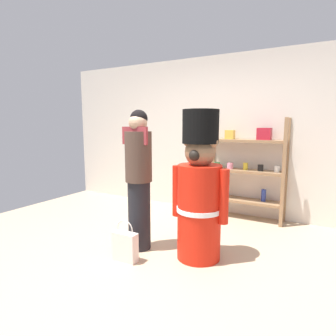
% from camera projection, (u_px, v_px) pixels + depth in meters
% --- Properties ---
extents(ground_plane, '(6.40, 6.40, 0.00)m').
position_uv_depth(ground_plane, '(156.00, 262.00, 3.12)').
color(ground_plane, tan).
extents(back_wall, '(6.40, 0.12, 2.60)m').
position_uv_depth(back_wall, '(224.00, 135.00, 4.82)').
color(back_wall, silver).
rests_on(back_wall, ground_plane).
extents(merchandise_shelf, '(1.22, 0.35, 1.58)m').
position_uv_depth(merchandise_shelf, '(246.00, 167.00, 4.49)').
color(merchandise_shelf, '#93704C').
rests_on(merchandise_shelf, ground_plane).
extents(teddy_bear_guard, '(0.66, 0.50, 1.64)m').
position_uv_depth(teddy_bear_guard, '(199.00, 193.00, 3.12)').
color(teddy_bear_guard, red).
rests_on(teddy_bear_guard, ground_plane).
extents(person_shopper, '(0.33, 0.31, 1.65)m').
position_uv_depth(person_shopper, '(139.00, 177.00, 3.36)').
color(person_shopper, black).
rests_on(person_shopper, ground_plane).
extents(shopping_bag, '(0.28, 0.11, 0.46)m').
position_uv_depth(shopping_bag, '(125.00, 246.00, 3.14)').
color(shopping_bag, silver).
rests_on(shopping_bag, ground_plane).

